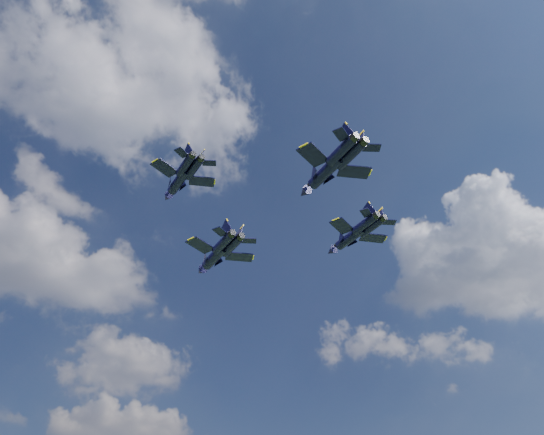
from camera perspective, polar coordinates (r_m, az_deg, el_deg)
The scene contains 4 objects.
jet_lead at distance 102.67m, azimuth -6.30°, elevation -4.30°, with size 13.87×17.97×4.27m.
jet_left at distance 85.04m, azimuth -10.08°, elevation 3.77°, with size 10.62×13.78×3.27m.
jet_right at distance 97.55m, azimuth 8.25°, elevation -2.22°, with size 12.28×16.04×3.80m.
jet_slot at distance 77.38m, azimuth 5.58°, elevation 4.77°, with size 12.27×15.87×3.78m.
Camera 1 is at (-24.78, -69.30, 3.24)m, focal length 35.00 mm.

